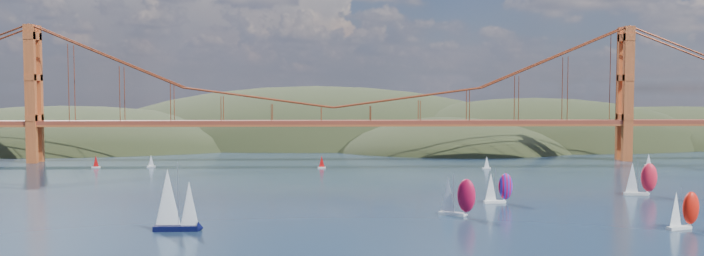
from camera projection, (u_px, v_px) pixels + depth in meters
name	position (u px, v px, depth m)	size (l,w,h in m)	color
headlands	(414.00, 165.00, 379.94)	(725.00, 225.00, 96.00)	black
bridge	(329.00, 82.00, 277.79)	(552.00, 12.00, 55.00)	maroon
sloop_navy	(174.00, 201.00, 142.86)	(9.28, 5.26, 14.44)	black
racer_0	(457.00, 196.00, 159.97)	(8.83, 6.72, 9.98)	white
racer_1	(683.00, 209.00, 144.69)	(7.99, 4.87, 8.94)	silver
racer_3	(640.00, 178.00, 190.59)	(8.99, 3.89, 10.21)	silver
racer_rwb	(498.00, 187.00, 177.60)	(7.75, 3.40, 8.79)	white
distant_boat_2	(96.00, 161.00, 256.69)	(3.00, 2.00, 4.70)	silver
distant_boat_3	(151.00, 161.00, 258.46)	(3.00, 2.00, 4.70)	silver
distant_boat_4	(649.00, 160.00, 262.96)	(3.00, 2.00, 4.70)	silver
distant_boat_8	(487.00, 163.00, 252.98)	(3.00, 2.00, 4.70)	silver
distant_boat_9	(322.00, 162.00, 255.72)	(3.00, 2.00, 4.70)	silver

